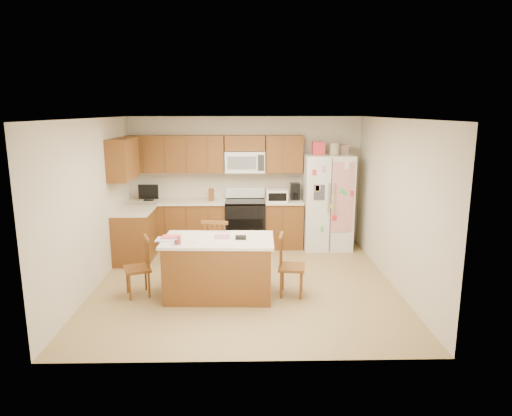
{
  "coord_description": "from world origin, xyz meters",
  "views": [
    {
      "loc": [
        0.03,
        -6.65,
        2.61
      ],
      "look_at": [
        0.17,
        0.35,
        1.11
      ],
      "focal_mm": 32.0,
      "sensor_mm": 36.0,
      "label": 1
    }
  ],
  "objects_px": {
    "stove": "(245,223)",
    "island": "(219,267)",
    "windsor_chair_back": "(218,252)",
    "windsor_chair_right": "(290,267)",
    "windsor_chair_left": "(139,268)",
    "refrigerator": "(327,201)"
  },
  "relations": [
    {
      "from": "island",
      "to": "windsor_chair_right",
      "type": "distance_m",
      "value": 1.02
    },
    {
      "from": "windsor_chair_left",
      "to": "windsor_chair_right",
      "type": "height_order",
      "value": "windsor_chair_right"
    },
    {
      "from": "windsor_chair_left",
      "to": "windsor_chair_back",
      "type": "relative_size",
      "value": 0.87
    },
    {
      "from": "stove",
      "to": "windsor_chair_back",
      "type": "relative_size",
      "value": 1.13
    },
    {
      "from": "windsor_chair_back",
      "to": "windsor_chair_right",
      "type": "distance_m",
      "value": 1.22
    },
    {
      "from": "island",
      "to": "windsor_chair_back",
      "type": "height_order",
      "value": "windsor_chair_back"
    },
    {
      "from": "windsor_chair_back",
      "to": "windsor_chair_left",
      "type": "bearing_deg",
      "value": -152.97
    },
    {
      "from": "windsor_chair_right",
      "to": "refrigerator",
      "type": "bearing_deg",
      "value": 68.41
    },
    {
      "from": "stove",
      "to": "island",
      "type": "xyz_separation_m",
      "value": [
        -0.38,
        -2.41,
        -0.04
      ]
    },
    {
      "from": "island",
      "to": "windsor_chair_back",
      "type": "distance_m",
      "value": 0.6
    },
    {
      "from": "island",
      "to": "windsor_chair_left",
      "type": "height_order",
      "value": "island"
    },
    {
      "from": "windsor_chair_right",
      "to": "windsor_chair_left",
      "type": "bearing_deg",
      "value": 179.19
    },
    {
      "from": "stove",
      "to": "island",
      "type": "relative_size",
      "value": 0.68
    },
    {
      "from": "windsor_chair_back",
      "to": "windsor_chair_right",
      "type": "height_order",
      "value": "windsor_chair_back"
    },
    {
      "from": "refrigerator",
      "to": "island",
      "type": "distance_m",
      "value": 3.09
    },
    {
      "from": "stove",
      "to": "refrigerator",
      "type": "bearing_deg",
      "value": -2.3
    },
    {
      "from": "island",
      "to": "stove",
      "type": "bearing_deg",
      "value": 81.13
    },
    {
      "from": "stove",
      "to": "windsor_chair_right",
      "type": "height_order",
      "value": "stove"
    },
    {
      "from": "refrigerator",
      "to": "windsor_chair_left",
      "type": "height_order",
      "value": "refrigerator"
    },
    {
      "from": "island",
      "to": "refrigerator",
      "type": "bearing_deg",
      "value": 50.32
    },
    {
      "from": "refrigerator",
      "to": "windsor_chair_back",
      "type": "distance_m",
      "value": 2.69
    },
    {
      "from": "windsor_chair_back",
      "to": "island",
      "type": "bearing_deg",
      "value": -85.37
    }
  ]
}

